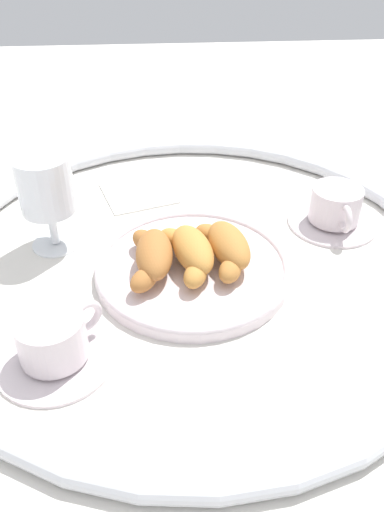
{
  "coord_description": "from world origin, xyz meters",
  "views": [
    {
      "loc": [
        -0.58,
        0.04,
        0.45
      ],
      "look_at": [
        -0.03,
        0.0,
        0.03
      ],
      "focal_mm": 37.2,
      "sensor_mm": 36.0,
      "label": 1
    }
  ],
  "objects": [
    {
      "name": "table_chrome_rim",
      "position": [
        0.0,
        0.0,
        0.01
      ],
      "size": [
        0.71,
        0.71,
        0.02
      ],
      "primitive_type": "torus",
      "color": "silver",
      "rests_on": "ground_plane"
    },
    {
      "name": "pastry_plate",
      "position": [
        -0.03,
        0.0,
        0.01
      ],
      "size": [
        0.26,
        0.26,
        0.02
      ],
      "color": "silver",
      "rests_on": "ground_plane"
    },
    {
      "name": "coffee_cup_near",
      "position": [
        0.08,
        -0.22,
        0.03
      ],
      "size": [
        0.14,
        0.14,
        0.06
      ],
      "color": "silver",
      "rests_on": "ground_plane"
    },
    {
      "name": "folded_napkin",
      "position": [
        0.19,
        0.08,
        0.0
      ],
      "size": [
        0.14,
        0.14,
        0.01
      ],
      "primitive_type": "cube",
      "rotation": [
        0.0,
        0.0,
        0.31
      ],
      "color": "silver",
      "rests_on": "ground_plane"
    },
    {
      "name": "coffee_cup_far",
      "position": [
        -0.17,
        0.16,
        0.03
      ],
      "size": [
        0.14,
        0.14,
        0.06
      ],
      "color": "silver",
      "rests_on": "ground_plane"
    },
    {
      "name": "croissant_extra",
      "position": [
        -0.03,
        0.05,
        0.04
      ],
      "size": [
        0.14,
        0.06,
        0.04
      ],
      "color": "#AD6B33",
      "rests_on": "pastry_plate"
    },
    {
      "name": "croissant_large",
      "position": [
        -0.02,
        -0.05,
        0.04
      ],
      "size": [
        0.13,
        0.08,
        0.04
      ],
      "color": "#BC7A38",
      "rests_on": "pastry_plate"
    },
    {
      "name": "ground_plane",
      "position": [
        0.0,
        0.0,
        0.0
      ],
      "size": [
        2.2,
        2.2,
        0.0
      ],
      "primitive_type": "plane",
      "color": "silver"
    },
    {
      "name": "croissant_small",
      "position": [
        -0.03,
        0.0,
        0.04
      ],
      "size": [
        0.13,
        0.08,
        0.04
      ],
      "color": "#CC893D",
      "rests_on": "pastry_plate"
    },
    {
      "name": "juice_glass_left",
      "position": [
        0.06,
        0.19,
        0.09
      ],
      "size": [
        0.08,
        0.08,
        0.14
      ],
      "color": "white",
      "rests_on": "ground_plane"
    }
  ]
}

